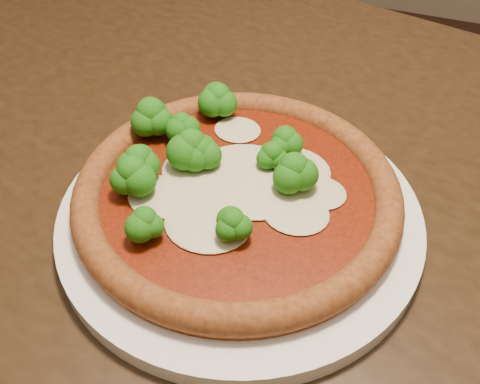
% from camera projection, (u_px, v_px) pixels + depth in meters
% --- Properties ---
extents(dining_table, '(1.42, 1.14, 0.75)m').
position_uv_depth(dining_table, '(295.00, 247.00, 0.61)').
color(dining_table, black).
rests_on(dining_table, floor).
extents(plate, '(0.34, 0.34, 0.02)m').
position_uv_depth(plate, '(240.00, 215.00, 0.51)').
color(plate, silver).
rests_on(plate, dining_table).
extents(pizza, '(0.31, 0.31, 0.06)m').
position_uv_depth(pizza, '(231.00, 184.00, 0.50)').
color(pizza, brown).
rests_on(pizza, plate).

